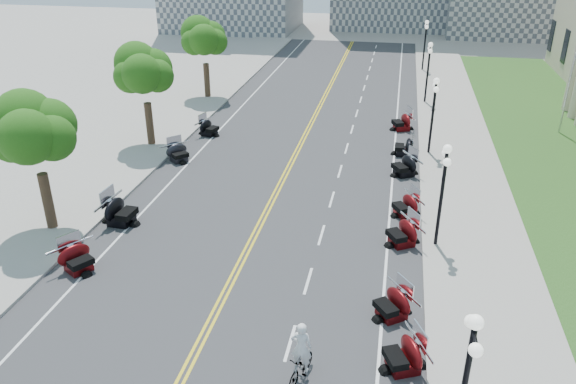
# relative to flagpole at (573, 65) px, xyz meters

# --- Properties ---
(ground) EXTENTS (160.00, 160.00, 0.00)m
(ground) POSITION_rel_flagpole_xyz_m (-18.00, -22.00, -5.00)
(ground) COLOR gray
(road) EXTENTS (16.00, 90.00, 0.01)m
(road) POSITION_rel_flagpole_xyz_m (-18.00, -12.00, -5.00)
(road) COLOR #333335
(road) RESTS_ON ground
(centerline_yellow_a) EXTENTS (0.12, 90.00, 0.00)m
(centerline_yellow_a) POSITION_rel_flagpole_xyz_m (-18.12, -12.00, -4.99)
(centerline_yellow_a) COLOR yellow
(centerline_yellow_a) RESTS_ON road
(centerline_yellow_b) EXTENTS (0.12, 90.00, 0.00)m
(centerline_yellow_b) POSITION_rel_flagpole_xyz_m (-17.88, -12.00, -4.99)
(centerline_yellow_b) COLOR yellow
(centerline_yellow_b) RESTS_ON road
(edge_line_north) EXTENTS (0.12, 90.00, 0.00)m
(edge_line_north) POSITION_rel_flagpole_xyz_m (-11.60, -12.00, -4.99)
(edge_line_north) COLOR white
(edge_line_north) RESTS_ON road
(edge_line_south) EXTENTS (0.12, 90.00, 0.00)m
(edge_line_south) POSITION_rel_flagpole_xyz_m (-24.40, -12.00, -4.99)
(edge_line_south) COLOR white
(edge_line_south) RESTS_ON road
(lane_dash_5) EXTENTS (0.12, 2.00, 0.00)m
(lane_dash_5) POSITION_rel_flagpole_xyz_m (-14.80, -26.00, -4.99)
(lane_dash_5) COLOR white
(lane_dash_5) RESTS_ON road
(lane_dash_6) EXTENTS (0.12, 2.00, 0.00)m
(lane_dash_6) POSITION_rel_flagpole_xyz_m (-14.80, -22.00, -4.99)
(lane_dash_6) COLOR white
(lane_dash_6) RESTS_ON road
(lane_dash_7) EXTENTS (0.12, 2.00, 0.00)m
(lane_dash_7) POSITION_rel_flagpole_xyz_m (-14.80, -18.00, -4.99)
(lane_dash_7) COLOR white
(lane_dash_7) RESTS_ON road
(lane_dash_8) EXTENTS (0.12, 2.00, 0.00)m
(lane_dash_8) POSITION_rel_flagpole_xyz_m (-14.80, -14.00, -4.99)
(lane_dash_8) COLOR white
(lane_dash_8) RESTS_ON road
(lane_dash_9) EXTENTS (0.12, 2.00, 0.00)m
(lane_dash_9) POSITION_rel_flagpole_xyz_m (-14.80, -10.00, -4.99)
(lane_dash_9) COLOR white
(lane_dash_9) RESTS_ON road
(lane_dash_10) EXTENTS (0.12, 2.00, 0.00)m
(lane_dash_10) POSITION_rel_flagpole_xyz_m (-14.80, -6.00, -4.99)
(lane_dash_10) COLOR white
(lane_dash_10) RESTS_ON road
(lane_dash_11) EXTENTS (0.12, 2.00, 0.00)m
(lane_dash_11) POSITION_rel_flagpole_xyz_m (-14.80, -2.00, -4.99)
(lane_dash_11) COLOR white
(lane_dash_11) RESTS_ON road
(lane_dash_12) EXTENTS (0.12, 2.00, 0.00)m
(lane_dash_12) POSITION_rel_flagpole_xyz_m (-14.80, 2.00, -4.99)
(lane_dash_12) COLOR white
(lane_dash_12) RESTS_ON road
(lane_dash_13) EXTENTS (0.12, 2.00, 0.00)m
(lane_dash_13) POSITION_rel_flagpole_xyz_m (-14.80, 6.00, -4.99)
(lane_dash_13) COLOR white
(lane_dash_13) RESTS_ON road
(lane_dash_14) EXTENTS (0.12, 2.00, 0.00)m
(lane_dash_14) POSITION_rel_flagpole_xyz_m (-14.80, 10.00, -4.99)
(lane_dash_14) COLOR white
(lane_dash_14) RESTS_ON road
(lane_dash_15) EXTENTS (0.12, 2.00, 0.00)m
(lane_dash_15) POSITION_rel_flagpole_xyz_m (-14.80, 14.00, -4.99)
(lane_dash_15) COLOR white
(lane_dash_15) RESTS_ON road
(lane_dash_16) EXTENTS (0.12, 2.00, 0.00)m
(lane_dash_16) POSITION_rel_flagpole_xyz_m (-14.80, 18.00, -4.99)
(lane_dash_16) COLOR white
(lane_dash_16) RESTS_ON road
(lane_dash_17) EXTENTS (0.12, 2.00, 0.00)m
(lane_dash_17) POSITION_rel_flagpole_xyz_m (-14.80, 22.00, -4.99)
(lane_dash_17) COLOR white
(lane_dash_17) RESTS_ON road
(lane_dash_18) EXTENTS (0.12, 2.00, 0.00)m
(lane_dash_18) POSITION_rel_flagpole_xyz_m (-14.80, 26.00, -4.99)
(lane_dash_18) COLOR white
(lane_dash_18) RESTS_ON road
(lane_dash_19) EXTENTS (0.12, 2.00, 0.00)m
(lane_dash_19) POSITION_rel_flagpole_xyz_m (-14.80, 30.00, -4.99)
(lane_dash_19) COLOR white
(lane_dash_19) RESTS_ON road
(sidewalk_north) EXTENTS (5.00, 90.00, 0.15)m
(sidewalk_north) POSITION_rel_flagpole_xyz_m (-7.50, -12.00, -4.92)
(sidewalk_north) COLOR #9E9991
(sidewalk_north) RESTS_ON ground
(sidewalk_south) EXTENTS (5.00, 90.00, 0.15)m
(sidewalk_south) POSITION_rel_flagpole_xyz_m (-28.50, -12.00, -4.92)
(sidewalk_south) COLOR #9E9991
(sidewalk_south) RESTS_ON ground
(lawn) EXTENTS (9.00, 60.00, 0.10)m
(lawn) POSITION_rel_flagpole_xyz_m (-0.50, -4.00, -4.95)
(lawn) COLOR #356023
(lawn) RESTS_ON ground
(street_lamp_2) EXTENTS (0.50, 1.20, 4.90)m
(street_lamp_2) POSITION_rel_flagpole_xyz_m (-9.40, -18.00, -2.40)
(street_lamp_2) COLOR black
(street_lamp_2) RESTS_ON sidewalk_north
(street_lamp_3) EXTENTS (0.50, 1.20, 4.90)m
(street_lamp_3) POSITION_rel_flagpole_xyz_m (-9.40, -6.00, -2.40)
(street_lamp_3) COLOR black
(street_lamp_3) RESTS_ON sidewalk_north
(street_lamp_4) EXTENTS (0.50, 1.20, 4.90)m
(street_lamp_4) POSITION_rel_flagpole_xyz_m (-9.40, 6.00, -2.40)
(street_lamp_4) COLOR black
(street_lamp_4) RESTS_ON sidewalk_north
(street_lamp_5) EXTENTS (0.50, 1.20, 4.90)m
(street_lamp_5) POSITION_rel_flagpole_xyz_m (-9.40, 18.00, -2.40)
(street_lamp_5) COLOR black
(street_lamp_5) RESTS_ON sidewalk_north
(flagpole) EXTENTS (1.10, 0.20, 10.00)m
(flagpole) POSITION_rel_flagpole_xyz_m (0.00, 0.00, 0.00)
(flagpole) COLOR silver
(flagpole) RESTS_ON ground
(tree_2) EXTENTS (4.80, 4.80, 9.20)m
(tree_2) POSITION_rel_flagpole_xyz_m (-28.00, -20.00, -0.25)
(tree_2) COLOR #235619
(tree_2) RESTS_ON sidewalk_south
(tree_3) EXTENTS (4.80, 4.80, 9.20)m
(tree_3) POSITION_rel_flagpole_xyz_m (-28.00, -8.00, -0.25)
(tree_3) COLOR #235619
(tree_3) RESTS_ON sidewalk_south
(tree_4) EXTENTS (4.80, 4.80, 9.20)m
(tree_4) POSITION_rel_flagpole_xyz_m (-28.00, 4.00, -0.25)
(tree_4) COLOR #235619
(tree_4) RESTS_ON sidewalk_south
(motorcycle_n_4) EXTENTS (2.48, 2.48, 1.31)m
(motorcycle_n_4) POSITION_rel_flagpole_xyz_m (-10.80, -26.52, -4.35)
(motorcycle_n_4) COLOR #590A0C
(motorcycle_n_4) RESTS_ON road
(motorcycle_n_5) EXTENTS (2.56, 2.56, 1.28)m
(motorcycle_n_5) POSITION_rel_flagpole_xyz_m (-11.26, -23.74, -4.36)
(motorcycle_n_5) COLOR #590A0C
(motorcycle_n_5) RESTS_ON road
(motorcycle_n_6) EXTENTS (2.64, 2.64, 1.35)m
(motorcycle_n_6) POSITION_rel_flagpole_xyz_m (-10.97, -18.13, -4.32)
(motorcycle_n_6) COLOR #590A0C
(motorcycle_n_6) RESTS_ON road
(motorcycle_n_7) EXTENTS (2.43, 2.43, 1.24)m
(motorcycle_n_7) POSITION_rel_flagpole_xyz_m (-10.84, -15.10, -4.38)
(motorcycle_n_7) COLOR #590A0C
(motorcycle_n_7) RESTS_ON road
(motorcycle_n_8) EXTENTS (2.68, 2.68, 1.37)m
(motorcycle_n_8) POSITION_rel_flagpole_xyz_m (-10.95, -9.82, -4.32)
(motorcycle_n_8) COLOR black
(motorcycle_n_8) RESTS_ON road
(motorcycle_n_9) EXTENTS (1.90, 1.90, 1.32)m
(motorcycle_n_9) POSITION_rel_flagpole_xyz_m (-11.00, -6.48, -4.34)
(motorcycle_n_9) COLOR black
(motorcycle_n_9) RESTS_ON road
(motorcycle_n_10) EXTENTS (2.53, 2.53, 1.37)m
(motorcycle_n_10) POSITION_rel_flagpole_xyz_m (-11.24, -1.38, -4.32)
(motorcycle_n_10) COLOR #590A0C
(motorcycle_n_10) RESTS_ON road
(motorcycle_s_5) EXTENTS (2.60, 2.60, 1.32)m
(motorcycle_s_5) POSITION_rel_flagpole_xyz_m (-24.78, -23.15, -4.34)
(motorcycle_s_5) COLOR #590A0C
(motorcycle_s_5) RESTS_ON road
(motorcycle_s_6) EXTENTS (2.32, 2.32, 1.52)m
(motorcycle_s_6) POSITION_rel_flagpole_xyz_m (-24.89, -18.81, -4.24)
(motorcycle_s_6) COLOR black
(motorcycle_s_6) RESTS_ON road
(motorcycle_s_8) EXTENTS (2.54, 2.54, 1.26)m
(motorcycle_s_8) POSITION_rel_flagpole_xyz_m (-25.11, -10.36, -4.37)
(motorcycle_s_8) COLOR black
(motorcycle_s_8) RESTS_ON road
(motorcycle_s_9) EXTENTS (2.20, 2.20, 1.25)m
(motorcycle_s_9) POSITION_rel_flagpole_xyz_m (-24.77, -5.28, -4.37)
(motorcycle_s_9) COLOR black
(motorcycle_s_9) RESTS_ON road
(bicycle) EXTENTS (0.94, 1.72, 1.00)m
(bicycle) POSITION_rel_flagpole_xyz_m (-14.12, -27.62, -4.50)
(bicycle) COLOR #A51414
(bicycle) RESTS_ON road
(cyclist_rider) EXTENTS (0.70, 0.46, 1.91)m
(cyclist_rider) POSITION_rel_flagpole_xyz_m (-14.12, -27.62, -3.05)
(cyclist_rider) COLOR silver
(cyclist_rider) RESTS_ON bicycle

